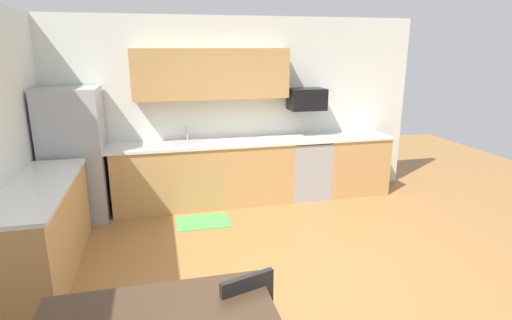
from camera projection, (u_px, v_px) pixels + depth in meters
name	position (u px, v px, depth m)	size (l,w,h in m)	color
ground_plane	(280.00, 283.00, 4.09)	(12.00, 12.00, 0.00)	#9E6B38
wall_back	(230.00, 110.00, 6.21)	(5.80, 0.10, 2.70)	silver
cabinet_run_back	(205.00, 175.00, 6.02)	(2.58, 0.60, 0.90)	tan
cabinet_run_back_right	(353.00, 165.00, 6.56)	(0.97, 0.60, 0.90)	tan
cabinet_run_left	(42.00, 231.00, 4.20)	(0.60, 2.00, 0.90)	tan
countertop_back	(235.00, 142.00, 6.00)	(4.80, 0.64, 0.04)	silver
countertop_left	(36.00, 187.00, 4.07)	(0.64, 2.00, 0.04)	silver
upper_cabinets_back	(212.00, 74.00, 5.79)	(2.20, 0.34, 0.70)	tan
refrigerator	(75.00, 155.00, 5.44)	(0.76, 0.70, 1.76)	#9EA0A5
oven_range	(307.00, 168.00, 6.38)	(0.60, 0.60, 0.91)	#999BA0
microwave	(307.00, 99.00, 6.19)	(0.54, 0.36, 0.32)	black
sink_basin	(189.00, 148.00, 5.86)	(0.48, 0.40, 0.14)	#A5A8AD
sink_faucet	(187.00, 134.00, 5.98)	(0.02, 0.02, 0.24)	#B2B5BA
floor_mat	(203.00, 222.00, 5.50)	(0.70, 0.50, 0.01)	#4CA54C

